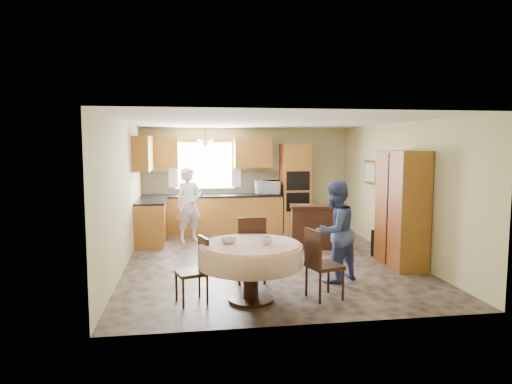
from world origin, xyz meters
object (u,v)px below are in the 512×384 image
at_px(oven_tower, 295,188).
at_px(chair_back, 251,246).
at_px(cupboard, 402,209).
at_px(chair_left, 197,266).
at_px(sideboard, 319,228).
at_px(person_sink, 189,205).
at_px(person_dining, 335,231).
at_px(chair_right, 320,261).
at_px(dining_table, 251,256).

xyz_separation_m(oven_tower, chair_back, (-1.63, -3.98, -0.49)).
bearing_deg(chair_back, cupboard, -169.10).
bearing_deg(chair_left, chair_back, 114.48).
bearing_deg(sideboard, cupboard, -46.63).
distance_m(chair_back, person_sink, 3.25).
bearing_deg(person_dining, sideboard, -131.59).
bearing_deg(chair_right, person_sink, 8.45).
xyz_separation_m(dining_table, person_sink, (-0.80, 3.92, 0.19)).
xyz_separation_m(chair_right, person_sink, (-1.74, 3.98, 0.27)).
height_order(oven_tower, chair_right, oven_tower).
distance_m(chair_right, person_sink, 4.35).
distance_m(person_sink, person_dining, 3.90).
bearing_deg(person_sink, cupboard, -59.17).
bearing_deg(sideboard, chair_left, -121.21).
relative_size(sideboard, dining_table, 0.84).
distance_m(oven_tower, chair_right, 4.94).
relative_size(cupboard, person_sink, 1.25).
bearing_deg(cupboard, chair_right, -142.46).
xyz_separation_m(oven_tower, dining_table, (-1.75, -4.78, -0.44)).
bearing_deg(dining_table, chair_left, 174.48).
bearing_deg(cupboard, oven_tower, 107.47).
bearing_deg(chair_right, sideboard, -31.31).
distance_m(dining_table, person_dining, 1.57).
xyz_separation_m(oven_tower, chair_right, (-0.81, -4.84, -0.53)).
distance_m(cupboard, chair_back, 2.80).
height_order(dining_table, chair_back, chair_back).
xyz_separation_m(oven_tower, cupboard, (1.07, -3.40, -0.06)).
bearing_deg(cupboard, chair_left, -159.65).
relative_size(dining_table, chair_back, 1.35).
bearing_deg(oven_tower, chair_left, -117.64).
bearing_deg(person_dining, chair_back, -36.11).
xyz_separation_m(sideboard, chair_back, (-1.69, -2.12, 0.15)).
xyz_separation_m(chair_back, chair_right, (0.82, -0.87, -0.03)).
height_order(oven_tower, person_sink, oven_tower).
bearing_deg(chair_left, oven_tower, 135.45).
distance_m(oven_tower, dining_table, 5.11).
height_order(sideboard, chair_back, chair_back).
relative_size(chair_back, chair_right, 1.06).
relative_size(sideboard, chair_back, 1.13).
bearing_deg(person_dining, cupboard, 174.60).
bearing_deg(chair_back, chair_left, 40.25).
bearing_deg(person_dining, chair_left, -14.72).
height_order(dining_table, person_sink, person_sink).
xyz_separation_m(chair_left, chair_back, (0.84, 0.74, 0.08)).
bearing_deg(cupboard, sideboard, 123.12).
distance_m(oven_tower, chair_back, 4.33).
relative_size(chair_left, person_dining, 0.56).
bearing_deg(person_dining, oven_tower, -126.09).
bearing_deg(oven_tower, person_dining, -94.90).
height_order(chair_left, chair_right, chair_right).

